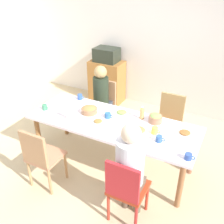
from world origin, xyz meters
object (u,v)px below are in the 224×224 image
at_px(plate_0, 98,122).
at_px(cup_2, 108,115).
at_px(cup_0, 189,157).
at_px(bottle_0, 142,113).
at_px(chair_0, 41,155).
at_px(bowl_0, 89,110).
at_px(plate_2, 122,113).
at_px(bowl_2, 156,118).
at_px(microwave, 107,55).
at_px(cup_3, 80,97).
at_px(cup_1, 159,139).
at_px(cup_4, 45,107).
at_px(chair_2, 169,119).
at_px(dining_table, 112,126).
at_px(chair_3, 103,103).
at_px(bowl_1, 138,131).
at_px(cup_5, 155,130).
at_px(person_1, 130,165).
at_px(chair_1, 126,188).
at_px(bottle_1, 67,112).
at_px(plate_1, 185,133).
at_px(side_cabinet, 107,82).
at_px(person_3, 101,94).

xyz_separation_m(plate_0, cup_2, (0.06, 0.18, 0.02)).
relative_size(cup_0, bottle_0, 0.60).
bearing_deg(chair_0, bowl_0, 77.73).
relative_size(plate_2, bowl_0, 1.09).
relative_size(bowl_2, microwave, 0.39).
bearing_deg(cup_3, cup_1, -18.89).
bearing_deg(plate_0, bottle_0, 37.44).
relative_size(chair_0, plate_2, 3.54).
relative_size(chair_0, cup_4, 8.36).
relative_size(chair_2, cup_3, 8.12).
bearing_deg(bottle_0, cup_3, 174.80).
xyz_separation_m(plate_2, cup_1, (0.70, -0.41, 0.03)).
bearing_deg(dining_table, plate_2, 84.42).
bearing_deg(cup_4, chair_2, 30.94).
bearing_deg(dining_table, cup_4, -171.04).
bearing_deg(chair_3, bowl_1, -42.19).
relative_size(chair_3, cup_5, 7.77).
distance_m(chair_2, bowl_1, 0.99).
bearing_deg(dining_table, person_1, -50.70).
bearing_deg(chair_2, bowl_1, -99.32).
xyz_separation_m(chair_1, plate_2, (-0.57, 1.07, 0.25)).
height_order(chair_1, bowl_2, chair_1).
xyz_separation_m(chair_1, plate_0, (-0.75, 0.70, 0.25)).
height_order(dining_table, chair_0, chair_0).
height_order(bowl_1, microwave, microwave).
bearing_deg(bowl_0, bottle_1, -124.03).
bearing_deg(cup_5, microwave, 132.76).
xyz_separation_m(bowl_1, bowl_2, (0.09, 0.38, 0.01)).
distance_m(plate_1, side_cabinet, 2.64).
bearing_deg(bowl_2, chair_1, -86.77).
bearing_deg(bowl_2, bottle_0, -179.43).
distance_m(cup_0, microwave, 3.06).
xyz_separation_m(cup_0, bottle_1, (-1.70, 0.11, 0.06)).
xyz_separation_m(plate_1, bowl_1, (-0.53, -0.28, 0.03)).
bearing_deg(microwave, side_cabinet, 0.00).
height_order(chair_2, cup_2, chair_2).
xyz_separation_m(person_1, person_3, (-1.19, 1.45, -0.04)).
height_order(chair_1, cup_4, chair_1).
bearing_deg(chair_3, microwave, 115.33).
height_order(chair_0, plate_0, chair_0).
relative_size(chair_0, plate_0, 4.35).
xyz_separation_m(person_3, plate_1, (1.56, -0.57, 0.03)).
height_order(person_3, cup_2, person_3).
bearing_deg(plate_2, cup_5, -24.22).
distance_m(chair_1, bowl_0, 1.36).
height_order(chair_2, bottle_1, bottle_1).
distance_m(chair_1, chair_2, 1.63).
distance_m(bowl_2, cup_5, 0.28).
relative_size(dining_table, plate_1, 9.54).
bearing_deg(plate_2, chair_1, -62.06).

